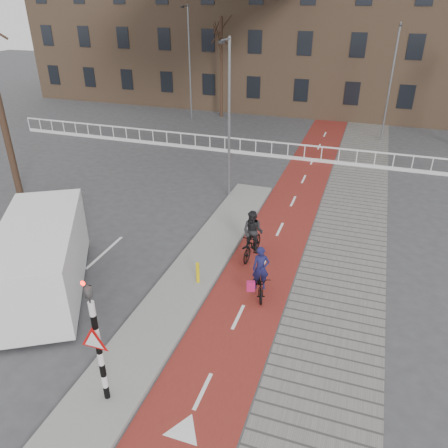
% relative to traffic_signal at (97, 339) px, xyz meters
% --- Properties ---
extents(ground, '(120.00, 120.00, 0.00)m').
position_rel_traffic_signal_xyz_m(ground, '(0.60, 2.02, -1.99)').
color(ground, '#38383A').
rests_on(ground, ground).
extents(bike_lane, '(2.50, 60.00, 0.01)m').
position_rel_traffic_signal_xyz_m(bike_lane, '(2.10, 12.02, -1.98)').
color(bike_lane, maroon).
rests_on(bike_lane, ground).
extents(sidewalk, '(3.00, 60.00, 0.01)m').
position_rel_traffic_signal_xyz_m(sidewalk, '(4.90, 12.02, -1.98)').
color(sidewalk, slate).
rests_on(sidewalk, ground).
extents(curb_island, '(1.80, 16.00, 0.12)m').
position_rel_traffic_signal_xyz_m(curb_island, '(-0.10, 6.02, -1.93)').
color(curb_island, gray).
rests_on(curb_island, ground).
extents(traffic_signal, '(0.80, 0.80, 3.68)m').
position_rel_traffic_signal_xyz_m(traffic_signal, '(0.00, 0.00, 0.00)').
color(traffic_signal, black).
rests_on(traffic_signal, curb_island).
extents(bollard, '(0.12, 0.12, 0.75)m').
position_rel_traffic_signal_xyz_m(bollard, '(0.30, 5.21, -1.49)').
color(bollard, yellow).
rests_on(bollard, curb_island).
extents(cyclist_near, '(1.07, 1.74, 1.74)m').
position_rel_traffic_signal_xyz_m(cyclist_near, '(2.42, 5.39, -1.40)').
color(cyclist_near, black).
rests_on(cyclist_near, bike_lane).
extents(cyclist_far, '(0.86, 1.78, 1.88)m').
position_rel_traffic_signal_xyz_m(cyclist_far, '(1.56, 7.54, -1.20)').
color(cyclist_far, black).
rests_on(cyclist_far, bike_lane).
extents(van, '(4.82, 6.04, 2.44)m').
position_rel_traffic_signal_xyz_m(van, '(-4.30, 3.27, -0.71)').
color(van, white).
rests_on(van, ground).
extents(railing, '(28.00, 0.10, 0.99)m').
position_rel_traffic_signal_xyz_m(railing, '(-4.40, 19.02, -1.68)').
color(railing, silver).
rests_on(railing, ground).
extents(townhouse_row, '(46.00, 10.00, 15.90)m').
position_rel_traffic_signal_xyz_m(townhouse_row, '(-2.40, 34.02, 5.82)').
color(townhouse_row, '#7F6047').
rests_on(townhouse_row, ground).
extents(tree_mid, '(0.26, 0.26, 7.38)m').
position_rel_traffic_signal_xyz_m(tree_mid, '(-6.60, 27.65, 1.70)').
color(tree_mid, black).
rests_on(tree_mid, ground).
extents(streetlight_near, '(0.12, 0.12, 7.29)m').
position_rel_traffic_signal_xyz_m(streetlight_near, '(-1.02, 12.59, 1.66)').
color(streetlight_near, slate).
rests_on(streetlight_near, ground).
extents(streetlight_left, '(0.12, 0.12, 8.22)m').
position_rel_traffic_signal_xyz_m(streetlight_left, '(-8.50, 25.87, 2.12)').
color(streetlight_left, slate).
rests_on(streetlight_left, ground).
extents(streetlight_right, '(0.12, 0.12, 7.36)m').
position_rel_traffic_signal_xyz_m(streetlight_right, '(5.89, 24.92, 1.69)').
color(streetlight_right, slate).
rests_on(streetlight_right, ground).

